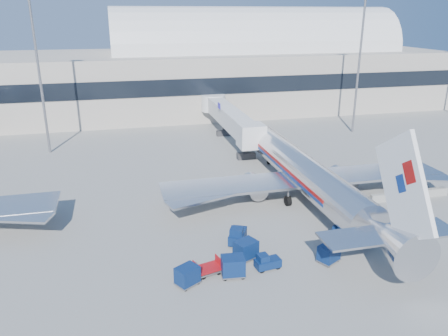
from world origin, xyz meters
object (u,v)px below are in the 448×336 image
object	(u,v)px
mast_west	(36,50)
cart_solo_far	(388,226)
airliner_main	(308,175)
tug_left	(237,235)
cart_train_b	(233,266)
cart_solo_near	(329,253)
barrier_mid	(409,195)
cart_open_red	(208,269)
cart_train_a	(246,249)
barrier_far	(435,192)
tug_right	(342,234)
mast_east	(361,45)
barrier_near	(383,198)
tug_lead	(267,262)
jetbridge_near	(227,116)
cart_train_c	(187,275)

from	to	relation	value
mast_west	cart_solo_far	distance (m)	50.70
airliner_main	tug_left	xyz separation A→B (m)	(-10.07, -7.52, -2.16)
tug_left	cart_train_b	bearing A→B (deg)	-172.79
cart_solo_near	cart_solo_far	distance (m)	8.30
barrier_mid	cart_open_red	world-z (taller)	barrier_mid
tug_left	cart_solo_far	world-z (taller)	tug_left
airliner_main	mast_west	distance (m)	41.12
airliner_main	cart_train_a	distance (m)	14.59
cart_solo_near	tug_left	bearing A→B (deg)	114.82
barrier_far	tug_left	xyz separation A→B (m)	(-24.67, -5.01, 0.32)
tug_right	cart_solo_near	distance (m)	4.26
mast_east	tug_right	size ratio (longest dim) A/B	10.06
tug_right	mast_west	bearing A→B (deg)	178.41
barrier_mid	cart_train_a	xyz separation A→B (m)	(-21.40, -7.82, 0.44)
tug_left	barrier_mid	bearing A→B (deg)	-50.50
tug_left	cart_train_b	xyz separation A→B (m)	(-1.74, -5.04, 0.12)
barrier_near	tug_lead	size ratio (longest dim) A/B	1.37
jetbridge_near	cart_train_c	world-z (taller)	jetbridge_near
barrier_far	cart_train_b	distance (m)	28.27
barrier_near	cart_open_red	xyz separation A→B (m)	(-21.64, -9.26, -0.04)
airliner_main	mast_east	xyz separation A→B (m)	(20.00, 25.49, 11.87)
jetbridge_near	barrier_far	xyz separation A→B (m)	(17.00, -28.81, -3.48)
airliner_main	barrier_mid	size ratio (longest dim) A/B	12.42
airliner_main	barrier_far	size ratio (longest dim) A/B	12.42
tug_lead	cart_solo_far	size ratio (longest dim) A/B	1.07
airliner_main	jetbridge_near	bearing A→B (deg)	95.22
jetbridge_near	cart_solo_far	bearing A→B (deg)	-79.63
cart_train_b	cart_train_c	bearing A→B (deg)	-169.08
tug_right	cart_solo_far	distance (m)	4.81
jetbridge_near	cart_train_b	world-z (taller)	jetbridge_near
barrier_near	cart_open_red	world-z (taller)	barrier_near
cart_train_b	jetbridge_near	bearing A→B (deg)	82.37
cart_train_c	cart_train_a	bearing A→B (deg)	-5.67
airliner_main	tug_right	bearing A→B (deg)	-94.22
tug_right	barrier_near	bearing A→B (deg)	86.47
cart_train_b	mast_west	bearing A→B (deg)	121.53
barrier_mid	barrier_near	bearing A→B (deg)	180.00
airliner_main	mast_east	distance (m)	34.51
tug_right	cart_train_c	bearing A→B (deg)	-118.21
cart_train_a	tug_right	bearing A→B (deg)	-18.65
tug_left	cart_solo_far	bearing A→B (deg)	-70.88
barrier_near	cart_train_a	xyz separation A→B (m)	(-18.10, -7.82, 0.44)
tug_lead	cart_train_c	distance (m)	6.66
tug_left	barrier_far	bearing A→B (deg)	-52.22
cart_train_a	tug_lead	bearing A→B (deg)	-81.36
tug_lead	cart_train_b	bearing A→B (deg)	179.32
barrier_mid	tug_right	world-z (taller)	tug_right
cart_train_b	cart_open_red	xyz separation A→B (m)	(-1.82, 0.79, -0.49)
mast_east	cart_open_red	bearing A→B (deg)	-132.08
tug_lead	cart_solo_near	xyz separation A→B (m)	(5.33, -0.29, 0.20)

